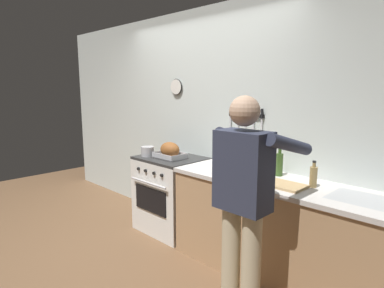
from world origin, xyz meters
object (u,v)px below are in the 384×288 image
(bottle_hot_sauce, at_px, (247,164))
(person_cook, at_px, (244,196))
(saucepan, at_px, (148,151))
(cutting_board, at_px, (283,185))
(bottle_vinegar, at_px, (313,176))
(roasting_pan, at_px, (170,151))
(bottle_olive_oil, at_px, (279,164))
(bottle_dish_soap, at_px, (226,160))
(bottle_cooking_oil, at_px, (262,161))
(bottle_soy_sauce, at_px, (249,164))
(stove, at_px, (171,194))

(bottle_hot_sauce, bearing_deg, person_cook, -55.60)
(saucepan, relative_size, bottle_hot_sauce, 0.92)
(cutting_board, relative_size, bottle_vinegar, 1.62)
(roasting_pan, bearing_deg, bottle_olive_oil, 9.00)
(person_cook, distance_m, saucepan, 1.86)
(cutting_board, xyz_separation_m, bottle_dish_soap, (-0.74, 0.16, 0.08))
(bottle_hot_sauce, relative_size, bottle_dish_soap, 0.80)
(cutting_board, height_order, bottle_cooking_oil, bottle_cooking_oil)
(bottle_hot_sauce, relative_size, bottle_vinegar, 0.75)
(cutting_board, height_order, bottle_dish_soap, bottle_dish_soap)
(roasting_pan, xyz_separation_m, bottle_olive_oil, (1.30, 0.21, 0.03))
(bottle_dish_soap, bearing_deg, person_cook, -43.91)
(saucepan, height_order, bottle_soy_sauce, bottle_soy_sauce)
(bottle_dish_soap, xyz_separation_m, bottle_olive_oil, (0.54, 0.11, 0.03))
(bottle_hot_sauce, xyz_separation_m, bottle_cooking_oil, (0.15, 0.04, 0.04))
(bottle_cooking_oil, bearing_deg, cutting_board, -34.55)
(saucepan, relative_size, bottle_olive_oil, 0.56)
(bottle_olive_oil, bearing_deg, roasting_pan, -171.00)
(saucepan, height_order, bottle_dish_soap, bottle_dish_soap)
(stove, bearing_deg, saucepan, -148.89)
(cutting_board, relative_size, bottle_soy_sauce, 1.79)
(stove, xyz_separation_m, person_cook, (1.54, -0.67, 0.50))
(bottle_dish_soap, distance_m, bottle_olive_oil, 0.56)
(bottle_hot_sauce, distance_m, bottle_vinegar, 0.72)
(bottle_hot_sauce, height_order, bottle_soy_sauce, bottle_soy_sauce)
(bottle_soy_sauce, bearing_deg, bottle_cooking_oil, 44.14)
(saucepan, xyz_separation_m, bottle_hot_sauce, (1.25, 0.26, 0.01))
(stove, distance_m, person_cook, 1.75)
(person_cook, bearing_deg, cutting_board, 11.12)
(bottle_olive_oil, bearing_deg, saucepan, -168.84)
(person_cook, xyz_separation_m, bottle_soy_sauce, (-0.48, 0.74, 0.03))
(person_cook, distance_m, bottle_cooking_oil, 0.91)
(cutting_board, relative_size, bottle_dish_soap, 1.73)
(bottle_vinegar, bearing_deg, saucepan, -174.46)
(person_cook, height_order, cutting_board, person_cook)
(roasting_pan, height_order, bottle_dish_soap, bottle_dish_soap)
(bottle_hot_sauce, bearing_deg, saucepan, -168.19)
(roasting_pan, height_order, bottle_olive_oil, bottle_olive_oil)
(bottle_hot_sauce, bearing_deg, bottle_soy_sauce, -38.44)
(stove, xyz_separation_m, bottle_olive_oil, (1.33, 0.16, 0.56))
(person_cook, distance_m, bottle_hot_sauce, 0.95)
(stove, bearing_deg, roasting_pan, -51.68)
(bottle_hot_sauce, bearing_deg, bottle_cooking_oil, 15.52)
(person_cook, distance_m, bottle_soy_sauce, 0.88)
(cutting_board, xyz_separation_m, bottle_soy_sauce, (-0.46, 0.17, 0.07))
(bottle_dish_soap, height_order, bottle_cooking_oil, bottle_cooking_oil)
(bottle_olive_oil, bearing_deg, bottle_vinegar, -17.45)
(stove, height_order, bottle_soy_sauce, bottle_soy_sauce)
(bottle_hot_sauce, relative_size, bottle_soy_sauce, 0.83)
(bottle_vinegar, bearing_deg, stove, -178.61)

